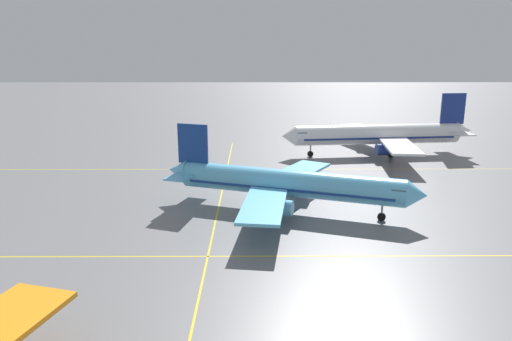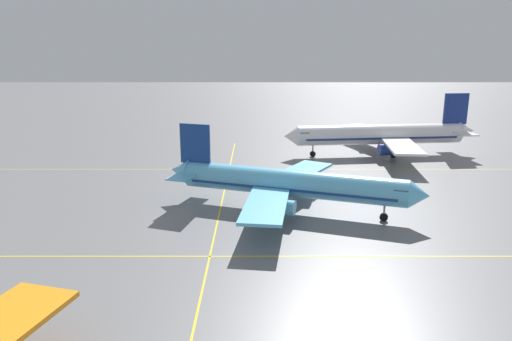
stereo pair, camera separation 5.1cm
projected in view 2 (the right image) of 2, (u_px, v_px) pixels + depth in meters
airliner_second_row at (286, 183)px, 63.54m from camera, size 34.67×29.68×11.09m
airliner_third_row at (380, 135)px, 96.72m from camera, size 40.14×34.41×12.47m
taxiway_markings at (208, 256)px, 50.11m from camera, size 135.02×122.90×0.01m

